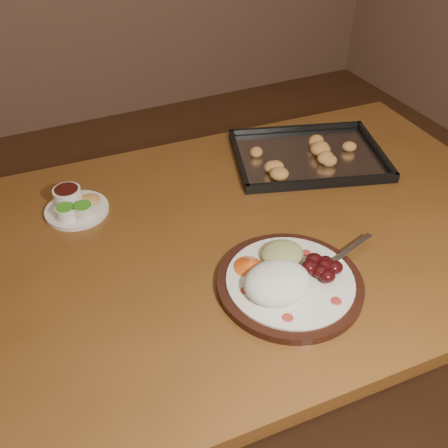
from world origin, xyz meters
name	(u,v)px	position (x,y,z in m)	size (l,w,h in m)	color
ground	(216,358)	(0.00, 0.00, 0.00)	(4.00, 4.00, 0.00)	#55361D
dining_table	(227,266)	(-0.05, -0.20, 0.65)	(1.54, 0.97, 0.75)	brown
dinner_plate	(287,279)	(-0.01, -0.40, 0.77)	(0.38, 0.30, 0.07)	black
condiment_saucer	(75,205)	(-0.35, 0.03, 0.77)	(0.15, 0.15, 0.05)	white
baking_tray	(308,155)	(0.29, 0.00, 0.76)	(0.48, 0.41, 0.04)	black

